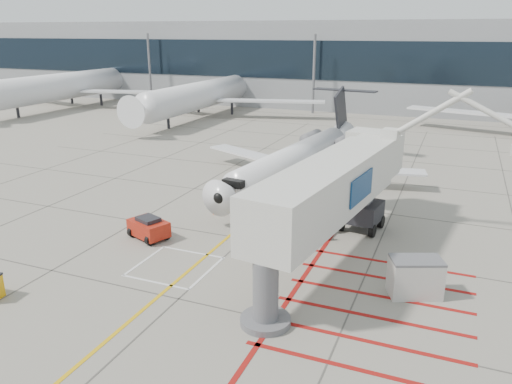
% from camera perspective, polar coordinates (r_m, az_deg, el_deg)
% --- Properties ---
extents(ground_plane, '(260.00, 260.00, 0.00)m').
position_cam_1_polar(ground_plane, '(28.28, -4.67, -8.32)').
color(ground_plane, gray).
rests_on(ground_plane, ground).
extents(regional_jet, '(24.42, 29.25, 7.04)m').
position_cam_1_polar(regional_jet, '(40.12, 3.23, 5.02)').
color(regional_jet, white).
rests_on(regional_jet, ground_plane).
extents(jet_bridge, '(11.96, 20.80, 7.88)m').
position_cam_1_polar(jet_bridge, '(26.92, 8.15, -0.76)').
color(jet_bridge, silver).
rests_on(jet_bridge, ground_plane).
extents(pushback_tug, '(2.94, 2.40, 1.48)m').
position_cam_1_polar(pushback_tug, '(32.09, -12.17, -3.95)').
color(pushback_tug, '#AD2010').
rests_on(pushback_tug, ground_plane).
extents(baggage_cart, '(2.27, 1.54, 1.36)m').
position_cam_1_polar(baggage_cart, '(32.05, 6.19, -3.77)').
color(baggage_cart, '#5C5B60').
rests_on(baggage_cart, ground_plane).
extents(ground_power_unit, '(2.82, 2.27, 1.95)m').
position_cam_1_polar(ground_power_unit, '(26.02, 17.74, -9.26)').
color(ground_power_unit, beige).
rests_on(ground_power_unit, ground_plane).
extents(cone_nose, '(0.36, 0.36, 0.50)m').
position_cam_1_polar(cone_nose, '(35.68, -4.62, -2.16)').
color(cone_nose, '#FF610D').
rests_on(cone_nose, ground_plane).
extents(cone_side, '(0.37, 0.37, 0.52)m').
position_cam_1_polar(cone_side, '(33.16, 1.47, -3.69)').
color(cone_side, orange).
rests_on(cone_side, ground_plane).
extents(terminal_building, '(180.00, 28.00, 14.00)m').
position_cam_1_polar(terminal_building, '(92.69, 21.83, 13.36)').
color(terminal_building, gray).
rests_on(terminal_building, ground_plane).
extents(terminal_glass_band, '(180.00, 0.10, 6.00)m').
position_cam_1_polar(terminal_glass_band, '(78.61, 21.66, 13.49)').
color(terminal_glass_band, black).
rests_on(terminal_glass_band, ground_plane).
extents(bg_aircraft_a, '(38.85, 43.16, 12.95)m').
position_cam_1_polar(bg_aircraft_a, '(92.18, -20.06, 13.20)').
color(bg_aircraft_a, silver).
rests_on(bg_aircraft_a, ground_plane).
extents(bg_aircraft_b, '(35.42, 39.36, 11.81)m').
position_cam_1_polar(bg_aircraft_b, '(77.63, -5.48, 13.04)').
color(bg_aircraft_b, silver).
rests_on(bg_aircraft_b, ground_plane).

